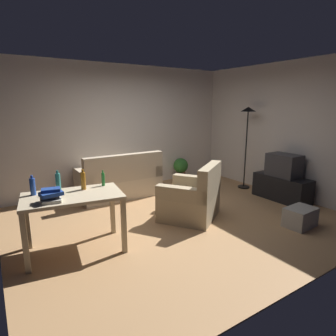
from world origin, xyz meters
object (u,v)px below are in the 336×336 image
bottle_amber (83,181)px  bottle_green (103,179)px  bottle_tall (58,183)px  torchiere_lamp (247,125)px  bottle_blue (33,186)px  armchair (193,199)px  tv (284,165)px  potted_plant (181,168)px  desk (73,203)px  tv_stand (282,188)px  book_stack (51,196)px  couch (120,182)px  storage_box (300,217)px

bottle_amber → bottle_green: 0.29m
bottle_tall → bottle_amber: bottle_tall is taller
torchiere_lamp → bottle_amber: bearing=-170.2°
bottle_blue → bottle_tall: bearing=-17.9°
bottle_blue → bottle_amber: size_ratio=0.93×
bottle_blue → bottle_tall: size_ratio=0.86×
armchair → bottle_tall: size_ratio=4.11×
tv → potted_plant: bearing=21.6°
desk → bottle_green: bearing=28.5°
tv_stand → torchiere_lamp: 1.53m
torchiere_lamp → bottle_green: size_ratio=8.22×
book_stack → tv: bearing=-0.5°
couch → bottle_tall: (-1.49, -1.59, 0.58)m
potted_plant → armchair: bearing=-120.3°
couch → desk: (-1.36, -1.74, 0.34)m
desk → potted_plant: size_ratio=2.26×
tv → bottle_tall: 4.14m
couch → armchair: size_ratio=1.33×
couch → tv: size_ratio=2.70×
tv → tv_stand: bearing=90.0°
tv_stand → bottle_tall: (-4.12, 0.33, 0.65)m
tv_stand → bottle_green: (-3.53, 0.35, 0.61)m
armchair → couch: bearing=-105.8°
potted_plant → bottle_blue: size_ratio=2.24×
torchiere_lamp → bottle_blue: bearing=-172.8°
tv → armchair: (-2.05, 0.24, -0.38)m
tv_stand → armchair: armchair is taller
armchair → storage_box: (1.19, -1.19, -0.17)m
tv_stand → bottle_green: bottle_green is taller
desk → bottle_green: (0.47, 0.17, 0.20)m
tv_stand → torchiere_lamp: torchiere_lamp is taller
couch → potted_plant: size_ratio=2.84×
tv → potted_plant: tv is taller
desk → storage_box: (3.14, -1.14, -0.50)m
potted_plant → bottle_amber: (-2.93, -1.91, 0.55)m
storage_box → bottle_tall: bottle_tall is taller
potted_plant → bottle_tall: size_ratio=1.92×
bottle_blue → tv: bearing=-5.5°
tv_stand → potted_plant: bearing=21.5°
torchiere_lamp → bottle_blue: torchiere_lamp is taller
torchiere_lamp → potted_plant: torchiere_lamp is taller
couch → tv_stand: 3.26m
bottle_amber → armchair: bearing=-2.8°
bottle_blue → book_stack: (0.14, -0.39, -0.04)m
tv_stand → desk: 4.02m
tv_stand → torchiere_lamp: bearing=0.0°
couch → desk: 2.24m
tv_stand → desk: desk is taller
storage_box → bottle_green: bottle_green is taller
couch → bottle_blue: 2.39m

